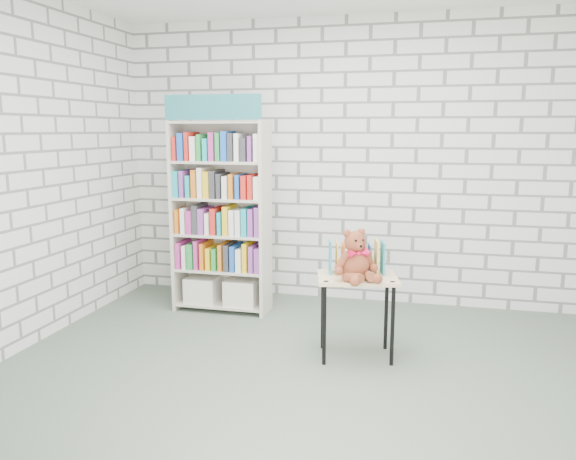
# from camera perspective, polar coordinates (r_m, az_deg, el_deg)

# --- Properties ---
(ground) EXTENTS (4.50, 4.50, 0.00)m
(ground) POSITION_cam_1_polar(r_m,az_deg,el_deg) (4.05, 1.21, -14.98)
(ground) COLOR #4E5D4E
(ground) RESTS_ON ground
(room_shell) EXTENTS (4.52, 4.02, 2.81)m
(room_shell) POSITION_cam_1_polar(r_m,az_deg,el_deg) (3.66, 1.32, 11.17)
(room_shell) COLOR silver
(room_shell) RESTS_ON ground
(bookshelf) EXTENTS (0.90, 0.35, 2.03)m
(bookshelf) POSITION_cam_1_polar(r_m,az_deg,el_deg) (5.33, -6.79, 1.51)
(bookshelf) COLOR beige
(bookshelf) RESTS_ON ground
(display_table) EXTENTS (0.66, 0.52, 0.64)m
(display_table) POSITION_cam_1_polar(r_m,az_deg,el_deg) (4.28, 7.02, -5.83)
(display_table) COLOR #DDC184
(display_table) RESTS_ON ground
(table_books) EXTENTS (0.44, 0.26, 0.25)m
(table_books) POSITION_cam_1_polar(r_m,az_deg,el_deg) (4.32, 6.96, -2.78)
(table_books) COLOR teal
(table_books) RESTS_ON display_table
(teddy_bear) EXTENTS (0.36, 0.35, 0.37)m
(teddy_bear) POSITION_cam_1_polar(r_m,az_deg,el_deg) (4.12, 6.90, -3.01)
(teddy_bear) COLOR brown
(teddy_bear) RESTS_ON display_table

